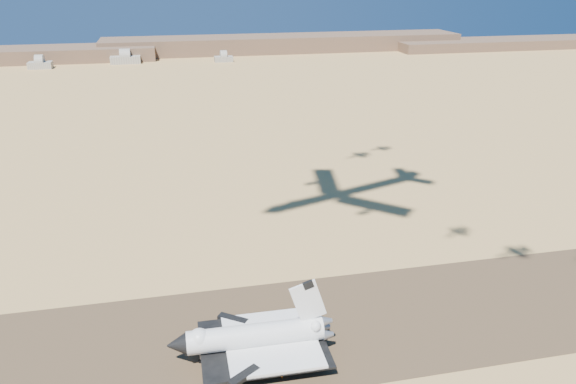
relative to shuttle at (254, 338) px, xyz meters
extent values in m
plane|color=tan|center=(5.67, 8.51, -5.51)|extent=(1200.00, 1200.00, 0.00)
cube|color=brown|center=(5.67, 8.51, -5.48)|extent=(600.00, 50.00, 0.06)
cube|color=brown|center=(125.67, 548.51, 3.49)|extent=(420.00, 60.00, 18.00)
cube|color=brown|center=(405.67, 518.51, -0.01)|extent=(300.00, 60.00, 11.00)
cube|color=#A09D8E|center=(-134.33, 478.51, -2.26)|extent=(22.00, 14.00, 6.50)
cube|color=#A09D8E|center=(-54.33, 493.51, -1.76)|extent=(30.00, 15.00, 7.50)
cube|color=#A09D8E|center=(45.67, 483.51, -2.76)|extent=(19.00, 12.50, 5.50)
cylinder|color=silver|center=(0.09, 0.00, 0.78)|extent=(33.60, 6.40, 5.86)
cone|color=black|center=(-18.97, 0.30, 0.78)|extent=(4.80, 5.65, 5.57)
sphere|color=silver|center=(-13.52, 0.22, 1.61)|extent=(5.45, 5.45, 5.45)
cube|color=silver|center=(4.28, -0.07, -1.63)|extent=(23.44, 25.50, 0.94)
cube|color=black|center=(2.19, -0.03, -2.10)|extent=(31.82, 25.63, 0.52)
cube|color=silver|center=(13.71, -0.22, 8.95)|extent=(9.72, 0.89, 12.06)
cylinder|color=gray|center=(-13.52, 0.22, -3.83)|extent=(0.38, 0.38, 3.35)
cylinder|color=black|center=(-13.52, 0.22, -4.93)|extent=(1.16, 0.49, 1.15)
cylinder|color=gray|center=(6.29, -5.34, -3.83)|extent=(0.38, 0.38, 3.35)
cylinder|color=black|center=(6.29, -5.34, -4.93)|extent=(1.16, 0.49, 1.15)
cylinder|color=gray|center=(6.46, 5.13, -3.83)|extent=(0.38, 0.38, 3.35)
cylinder|color=black|center=(6.46, 5.13, -4.93)|extent=(1.16, 0.49, 1.15)
imported|color=orange|center=(5.08, -9.74, -4.56)|extent=(0.48, 0.68, 1.78)
imported|color=orange|center=(7.30, -8.42, -4.48)|extent=(1.05, 1.04, 1.93)
imported|color=orange|center=(7.11, -6.88, -4.51)|extent=(1.06, 1.24, 1.88)
camera|label=1|loc=(-16.74, -115.60, 85.85)|focal=35.00mm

